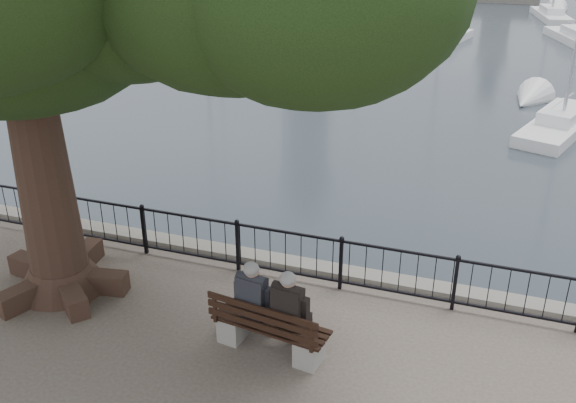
% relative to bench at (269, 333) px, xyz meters
% --- Properties ---
extents(harbor, '(260.00, 260.00, 1.20)m').
position_rel_bench_xyz_m(harbor, '(-0.41, 2.59, -0.84)').
color(harbor, slate).
rests_on(harbor, ground).
extents(railing, '(22.06, 0.06, 1.00)m').
position_rel_bench_xyz_m(railing, '(-0.41, 2.09, 0.22)').
color(railing, black).
rests_on(railing, ground).
extents(bench, '(1.92, 0.81, 0.98)m').
position_rel_bench_xyz_m(bench, '(0.00, 0.00, 0.00)').
color(bench, gray).
rests_on(bench, ground).
extents(person_left, '(0.50, 0.81, 1.56)m').
position_rel_bench_xyz_m(person_left, '(-0.25, 0.14, 0.37)').
color(person_left, black).
rests_on(person_left, ground).
extents(person_right, '(0.50, 0.81, 1.56)m').
position_rel_bench_xyz_m(person_right, '(0.36, 0.06, 0.37)').
color(person_right, black).
rests_on(person_right, ground).
extents(sailboat_a, '(3.92, 6.08, 11.20)m').
position_rel_bench_xyz_m(sailboat_a, '(-11.03, 21.10, -1.03)').
color(sailboat_a, white).
rests_on(sailboat_a, ground).
extents(sailboat_b, '(2.47, 4.98, 10.28)m').
position_rel_bench_xyz_m(sailboat_b, '(-6.36, 18.98, -1.02)').
color(sailboat_b, white).
rests_on(sailboat_b, ground).
extents(sailboat_c, '(3.27, 5.77, 11.91)m').
position_rel_bench_xyz_m(sailboat_c, '(4.99, 15.93, -1.00)').
color(sailboat_c, white).
rests_on(sailboat_c, ground).
extents(sailboat_e, '(1.41, 4.63, 9.89)m').
position_rel_bench_xyz_m(sailboat_e, '(-12.49, 25.73, -1.03)').
color(sailboat_e, white).
rests_on(sailboat_e, ground).
extents(sailboat_f, '(3.13, 6.20, 12.83)m').
position_rel_bench_xyz_m(sailboat_f, '(-0.78, 29.63, -0.99)').
color(sailboat_f, white).
rests_on(sailboat_f, ground).
extents(sailboat_h, '(2.19, 6.11, 14.12)m').
position_rel_bench_xyz_m(sailboat_h, '(-7.17, 37.20, -0.95)').
color(sailboat_h, white).
rests_on(sailboat_h, ground).
extents(sailboat_i, '(1.61, 5.66, 10.08)m').
position_rel_bench_xyz_m(sailboat_i, '(-13.00, 39.62, -1.05)').
color(sailboat_i, white).
rests_on(sailboat_i, ground).
extents(sailboat_j, '(2.71, 5.91, 11.00)m').
position_rel_bench_xyz_m(sailboat_j, '(5.26, 40.34, -1.03)').
color(sailboat_j, white).
rests_on(sailboat_j, ground).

